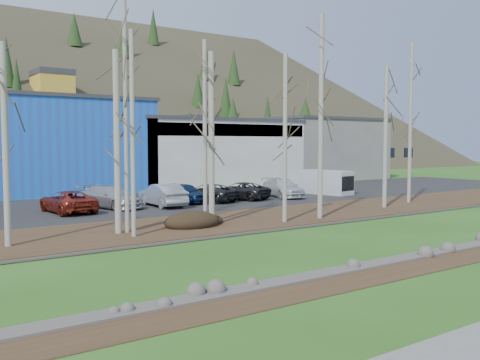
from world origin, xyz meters
TOP-DOWN VIEW (x-y plane):
  - dirt_strip at (0.00, 2.10)m, footprint 80.00×1.80m
  - near_bank_rocks at (0.00, 3.10)m, footprint 80.00×0.80m
  - river at (0.00, 7.20)m, footprint 80.00×8.00m
  - far_bank_rocks at (0.00, 11.30)m, footprint 80.00×0.80m
  - far_bank at (0.00, 14.50)m, footprint 80.00×7.00m
  - parking_lot at (0.00, 25.00)m, footprint 80.00×14.00m
  - building_blue at (-6.00, 39.00)m, footprint 20.40×12.24m
  - building_white at (12.00, 38.98)m, footprint 18.36×12.24m
  - building_grey at (28.00, 39.00)m, footprint 14.28×12.24m
  - dirt_mound at (-3.61, 13.82)m, footprint 2.98×2.10m
  - birch_0 at (-12.38, 13.61)m, footprint 0.26×0.26m
  - birch_1 at (-7.01, 14.01)m, footprint 0.21×0.21m
  - birch_2 at (-7.45, 14.01)m, footprint 0.31×0.31m
  - birch_3 at (-7.23, 12.77)m, footprint 0.21×0.21m
  - birch_4 at (-2.56, 13.62)m, footprint 0.30×0.30m
  - birch_5 at (-2.57, 14.23)m, footprint 0.22×0.22m
  - birch_6 at (1.27, 12.37)m, footprint 0.23×0.23m
  - birch_7 at (3.81, 12.32)m, footprint 0.27×0.27m
  - birch_8 at (10.81, 13.61)m, footprint 0.27×0.27m
  - birch_9 at (14.53, 14.53)m, footprint 0.24×0.24m
  - car_2 at (-7.09, 22.88)m, footprint 2.54×4.95m
  - car_3 at (-4.13, 23.53)m, footprint 3.62×5.41m
  - car_4 at (1.29, 23.45)m, footprint 2.58×4.42m
  - car_5 at (-0.90, 22.48)m, footprint 1.73×4.65m
  - car_6 at (5.89, 23.18)m, footprint 3.55×5.07m
  - car_7 at (9.60, 22.63)m, footprint 3.13×5.22m
  - car_8 at (3.00, 23.18)m, footprint 3.55×5.07m
  - van_white at (14.20, 22.42)m, footprint 2.59×4.69m

SIDE VIEW (x-z plane):
  - near_bank_rocks at x=0.00m, z-range -0.25..0.25m
  - river at x=0.00m, z-range -0.45..0.45m
  - far_bank_rocks at x=0.00m, z-range -0.23..0.23m
  - dirt_strip at x=0.00m, z-range 0.00..0.03m
  - parking_lot at x=0.00m, z-range 0.00..0.14m
  - far_bank at x=0.00m, z-range 0.00..0.15m
  - dirt_mound at x=-3.61m, z-range 0.15..0.73m
  - car_6 at x=5.89m, z-range 0.14..1.43m
  - car_8 at x=3.00m, z-range 0.14..1.43m
  - car_2 at x=-7.09m, z-range 0.14..1.48m
  - car_4 at x=1.29m, z-range 0.14..1.55m
  - car_7 at x=9.60m, z-range 0.14..1.56m
  - car_3 at x=-4.13m, z-range 0.14..1.60m
  - car_5 at x=-0.90m, z-range 0.14..1.66m
  - van_white at x=14.20m, z-range 0.14..2.08m
  - building_white at x=12.00m, z-range 0.01..6.81m
  - building_grey at x=28.00m, z-range 0.01..7.31m
  - building_blue at x=-6.00m, z-range 0.01..8.31m
  - birch_0 at x=-12.38m, z-range 0.15..8.41m
  - birch_2 at x=-7.45m, z-range 0.15..8.64m
  - birch_4 at x=-2.56m, z-range 0.15..8.97m
  - birch_6 at x=1.27m, z-range 0.15..9.08m
  - birch_8 at x=10.81m, z-range 0.15..9.36m
  - birch_3 at x=-7.23m, z-range 0.15..9.37m
  - birch_5 at x=-2.57m, z-range 0.15..9.66m
  - birch_1 at x=-7.01m, z-range 0.15..11.07m
  - birch_9 at x=14.53m, z-range 0.15..11.43m
  - birch_7 at x=3.81m, z-range 0.15..11.45m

